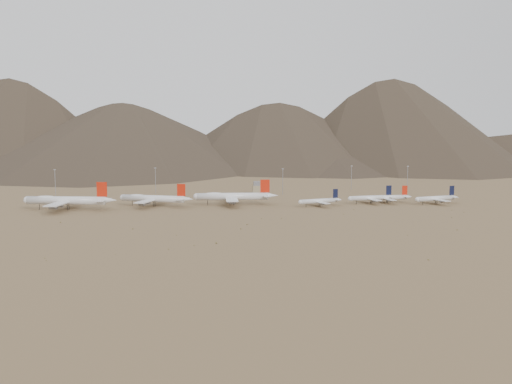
{
  "coord_description": "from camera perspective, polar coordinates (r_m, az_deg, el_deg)",
  "views": [
    {
      "loc": [
        -31.99,
        -433.18,
        62.28
      ],
      "look_at": [
        19.42,
        30.0,
        11.49
      ],
      "focal_mm": 40.0,
      "sensor_mm": 36.0,
      "label": 1
    }
  ],
  "objects": [
    {
      "name": "control_tower",
      "position": [
        559.54,
        0.06,
        0.38
      ],
      "size": [
        8.0,
        8.0,
        12.0
      ],
      "color": "gray",
      "rests_on": "ground"
    },
    {
      "name": "widebody_west",
      "position": [
        468.55,
        -18.4,
        -0.8
      ],
      "size": [
        74.02,
        57.83,
        22.16
      ],
      "rotation": [
        0.0,
        0.0,
        -0.17
      ],
      "color": "silver",
      "rests_on": "ground"
    },
    {
      "name": "narrowbody_a",
      "position": [
        470.09,
        6.42,
        -0.89
      ],
      "size": [
        39.8,
        29.62,
        13.6
      ],
      "rotation": [
        0.0,
        0.0,
        0.31
      ],
      "color": "silver",
      "rests_on": "ground"
    },
    {
      "name": "narrowbody_b",
      "position": [
        494.54,
        11.49,
        -0.57
      ],
      "size": [
        44.98,
        32.86,
        14.97
      ],
      "rotation": [
        0.0,
        0.0,
        0.18
      ],
      "color": "silver",
      "rests_on": "ground"
    },
    {
      "name": "narrowbody_c",
      "position": [
        501.09,
        13.01,
        -0.53
      ],
      "size": [
        44.21,
        31.93,
        14.6
      ],
      "rotation": [
        0.0,
        0.0,
        0.09
      ],
      "color": "silver",
      "rests_on": "ground"
    },
    {
      "name": "mast_far_east",
      "position": [
        605.39,
        14.92,
        1.46
      ],
      "size": [
        2.0,
        0.6,
        25.7
      ],
      "color": "gray",
      "rests_on": "ground"
    },
    {
      "name": "mast_east",
      "position": [
        598.86,
        9.52,
        1.53
      ],
      "size": [
        2.0,
        0.6,
        25.7
      ],
      "color": "gray",
      "rests_on": "ground"
    },
    {
      "name": "mountain_ridge",
      "position": [
        1336.44,
        -5.02,
        9.96
      ],
      "size": [
        4400.0,
        1000.0,
        300.0
      ],
      "color": "#453A29",
      "rests_on": "ground"
    },
    {
      "name": "mast_west",
      "position": [
        566.81,
        -10.02,
        1.26
      ],
      "size": [
        2.0,
        0.6,
        25.7
      ],
      "color": "gray",
      "rests_on": "ground"
    },
    {
      "name": "narrowbody_d",
      "position": [
        504.77,
        17.61,
        -0.61
      ],
      "size": [
        43.88,
        32.55,
        14.91
      ],
      "rotation": [
        0.0,
        0.0,
        0.29
      ],
      "color": "silver",
      "rests_on": "ground"
    },
    {
      "name": "widebody_east",
      "position": [
        474.83,
        -2.33,
        -0.44
      ],
      "size": [
        71.13,
        54.49,
        21.12
      ],
      "rotation": [
        0.0,
        0.0,
        -0.03
      ],
      "color": "silver",
      "rests_on": "ground"
    },
    {
      "name": "widebody_centre",
      "position": [
        472.93,
        -10.22,
        -0.64
      ],
      "size": [
        61.26,
        49.0,
        19.12
      ],
      "rotation": [
        0.0,
        0.0,
        -0.36
      ],
      "color": "silver",
      "rests_on": "ground"
    },
    {
      "name": "ground",
      "position": [
        438.8,
        -2.09,
        -1.94
      ],
      "size": [
        3000.0,
        3000.0,
        0.0
      ],
      "primitive_type": "plane",
      "color": "olive",
      "rests_on": "ground"
    },
    {
      "name": "mast_far_west",
      "position": [
        569.17,
        -19.44,
        1.02
      ],
      "size": [
        2.0,
        0.6,
        25.7
      ],
      "color": "gray",
      "rests_on": "ground"
    },
    {
      "name": "desert_scrub",
      "position": [
        346.59,
        -7.11,
        -4.13
      ],
      "size": [
        414.91,
        173.91,
        0.78
      ],
      "color": "olive",
      "rests_on": "ground"
    },
    {
      "name": "mast_centre",
      "position": [
        548.86,
        2.69,
        1.19
      ],
      "size": [
        2.0,
        0.6,
        25.7
      ],
      "color": "gray",
      "rests_on": "ground"
    }
  ]
}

